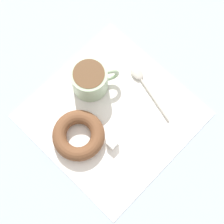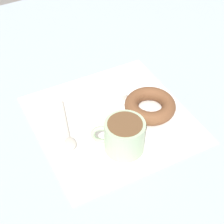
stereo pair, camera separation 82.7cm
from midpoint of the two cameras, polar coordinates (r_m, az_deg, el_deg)
ground_plane at (r=70.98cm, az=-2.99°, el=-30.86°), size 120.00×120.00×2.00cm
napkin at (r=69.46cm, az=-3.65°, el=-31.97°), size 33.22×33.22×0.30cm
coffee_cup at (r=64.27cm, az=-1.70°, el=-38.15°), size 8.02×9.68×6.66cm
donut at (r=68.58cm, az=4.32°, el=-29.57°), size 11.12×11.12×3.01cm
spoon at (r=68.88cm, az=-12.97°, el=-35.52°), size 14.46×5.72×0.90cm
sugar_cube at (r=70.15cm, az=-1.58°, el=-26.82°), size 1.89×1.89×1.89cm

